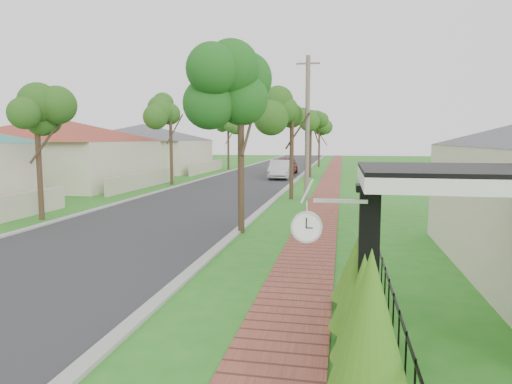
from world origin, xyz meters
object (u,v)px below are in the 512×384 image
Objects in this scene: porch_post at (368,276)px; near_tree at (241,94)px; station_clock at (309,225)px; parked_car_white at (280,170)px; parked_car_red at (286,166)px; utility_pole at (307,128)px.

near_tree is at bearing 115.11° from porch_post.
porch_post is 1.26m from station_clock.
parked_car_white is 21.52m from near_tree.
parked_car_white is 0.76× the size of near_tree.
parked_car_red reaches higher than parked_car_white.
porch_post is 0.55× the size of parked_car_red.
parked_car_white is at bearing 94.25° from near_tree.
utility_pole is (3.07, -12.07, 3.03)m from parked_car_white.
utility_pole reaches higher than parked_car_white.
station_clock is at bearing -85.46° from utility_pole.
parked_car_red is at bearing 97.61° from station_clock.
parked_car_red is at bearing 93.72° from near_tree.
porch_post is 0.57× the size of parked_car_white.
parked_car_white is (-5.32, 29.11, -0.39)m from porch_post.
utility_pole reaches higher than porch_post.
parked_car_red is 0.62× the size of utility_pole.
porch_post is 2.35× the size of station_clock.
near_tree is (-3.75, 8.00, 3.51)m from porch_post.
station_clock is at bearing -81.03° from parked_car_red.
parked_car_white is (0.10, -4.59, -0.04)m from parked_car_red.
parked_car_white is at bearing -87.39° from parked_car_red.
utility_pole is at bearing 97.52° from porch_post.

